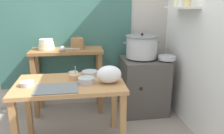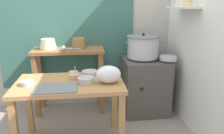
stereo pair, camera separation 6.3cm
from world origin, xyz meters
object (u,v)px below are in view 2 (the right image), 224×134
object	(u,v)px
prep_bowl_4	(74,76)
prep_bowl_2	(27,83)
serving_tray	(56,88)
prep_bowl_3	(74,73)
prep_bowl_0	(90,73)
prep_bowl_1	(86,80)
prep_table	(70,92)
plastic_bag	(108,74)
ladle	(64,48)
wide_pan	(168,58)
bowl_stack_enamel	(48,44)
back_shelf_table	(69,65)
clay_pot	(79,43)
steamer_pot	(143,47)
stove_block	(145,85)

from	to	relation	value
prep_bowl_4	prep_bowl_2	bearing A→B (deg)	-164.23
serving_tray	prep_bowl_3	size ratio (longest dim) A/B	3.84
prep_bowl_0	prep_bowl_1	bearing A→B (deg)	-100.31
prep_table	plastic_bag	distance (m)	0.45
ladle	prep_bowl_4	world-z (taller)	ladle
wide_pan	prep_bowl_2	xyz separation A→B (m)	(-1.65, -0.57, -0.06)
prep_table	bowl_stack_enamel	bearing A→B (deg)	110.88
prep_table	serving_tray	distance (m)	0.24
back_shelf_table	prep_bowl_0	world-z (taller)	back_shelf_table
clay_pot	bowl_stack_enamel	size ratio (longest dim) A/B	0.81
back_shelf_table	steamer_pot	size ratio (longest dim) A/B	1.96
prep_bowl_0	prep_bowl_3	bearing A→B (deg)	174.94
back_shelf_table	serving_tray	size ratio (longest dim) A/B	2.40
prep_table	wide_pan	xyz separation A→B (m)	(1.24, 0.53, 0.20)
prep_bowl_2	prep_bowl_3	xyz separation A→B (m)	(0.44, 0.27, -0.00)
stove_block	plastic_bag	bearing A→B (deg)	-127.90
stove_block	prep_bowl_3	bearing A→B (deg)	-154.21
prep_table	prep_bowl_0	bearing A→B (deg)	43.91
bowl_stack_enamel	prep_bowl_2	xyz separation A→B (m)	(-0.09, -0.89, -0.22)
back_shelf_table	ladle	distance (m)	0.28
prep_bowl_2	prep_bowl_4	world-z (taller)	prep_bowl_4
back_shelf_table	clay_pot	world-z (taller)	clay_pot
prep_bowl_2	prep_bowl_0	bearing A→B (deg)	22.01
ladle	plastic_bag	size ratio (longest dim) A/B	1.01
stove_block	prep_bowl_1	world-z (taller)	prep_bowl_1
serving_tray	prep_bowl_0	bearing A→B (deg)	48.77
back_shelf_table	prep_bowl_0	distance (m)	0.67
wide_pan	prep_bowl_2	world-z (taller)	wide_pan
stove_block	bowl_stack_enamel	size ratio (longest dim) A/B	3.58
clay_pot	prep_bowl_2	distance (m)	1.02
bowl_stack_enamel	serving_tray	bearing A→B (deg)	-78.47
steamer_pot	bowl_stack_enamel	distance (m)	1.28
wide_pan	bowl_stack_enamel	bearing A→B (deg)	168.46
prep_table	plastic_bag	world-z (taller)	plastic_bag
prep_bowl_4	stove_block	bearing A→B (deg)	32.55
stove_block	prep_bowl_1	distance (m)	1.17
wide_pan	prep_bowl_1	distance (m)	1.23
stove_block	serving_tray	bearing A→B (deg)	-142.25
prep_bowl_3	prep_bowl_0	bearing A→B (deg)	-5.06
ladle	prep_bowl_0	distance (m)	0.61
prep_bowl_2	prep_bowl_3	size ratio (longest dim) A/B	1.30
ladle	serving_tray	world-z (taller)	ladle
steamer_pot	prep_bowl_3	world-z (taller)	steamer_pot
prep_bowl_3	ladle	bearing A→B (deg)	105.24
prep_table	prep_bowl_4	distance (m)	0.17
back_shelf_table	prep_bowl_2	xyz separation A→B (m)	(-0.35, -0.86, 0.06)
prep_bowl_2	serving_tray	bearing A→B (deg)	-23.04
prep_table	ladle	bearing A→B (deg)	97.82
prep_bowl_0	steamer_pot	bearing A→B (deg)	34.16
steamer_pot	prep_bowl_2	xyz separation A→B (m)	(-1.36, -0.75, -0.19)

